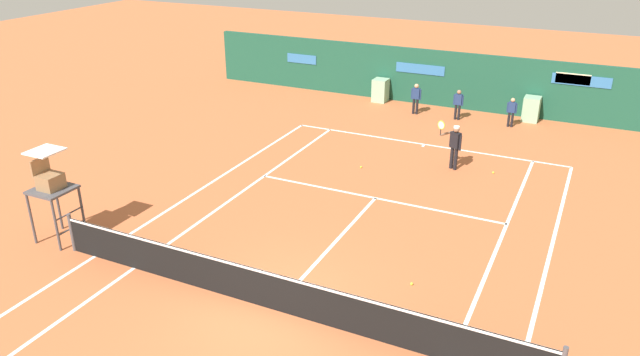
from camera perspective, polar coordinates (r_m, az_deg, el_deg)
ground_plane at (r=14.26m, az=-3.23°, el=-11.04°), size 80.00×80.00×0.01m
tennis_net at (r=13.57m, az=-4.46°, el=-10.51°), size 12.10×0.10×1.07m
sponsor_back_wall at (r=28.09m, az=13.08°, el=8.83°), size 25.00×1.02×2.51m
umpire_chair at (r=17.27m, az=-24.07°, el=-0.52°), size 1.00×1.00×2.59m
player_on_baseline at (r=21.10m, az=12.57°, el=3.21°), size 0.82×0.62×1.80m
ball_kid_left_post at (r=26.18m, az=17.64°, el=6.11°), size 0.41×0.17×1.23m
ball_kid_right_post at (r=26.53m, az=12.91°, el=6.95°), size 0.44×0.18×1.31m
ball_kid_centre_post at (r=26.96m, az=9.04°, el=7.59°), size 0.45×0.19×1.36m
tennis_ball_mid_court at (r=21.39m, az=16.03°, el=0.50°), size 0.07×0.07×0.07m
tennis_ball_near_service_line at (r=21.06m, az=3.89°, el=1.04°), size 0.07×0.07×0.07m
tennis_ball_by_sideline at (r=14.76m, az=8.64°, el=-9.84°), size 0.07×0.07×0.07m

